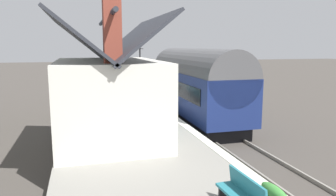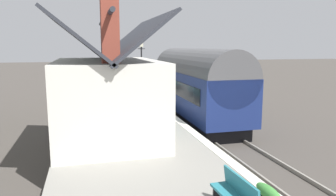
# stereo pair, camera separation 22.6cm
# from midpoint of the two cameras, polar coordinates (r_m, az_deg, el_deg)

# --- Properties ---
(ground_plane) EXTENTS (160.00, 160.00, 0.00)m
(ground_plane) POSITION_cam_midpoint_polar(r_m,az_deg,el_deg) (16.99, 4.26, -6.01)
(ground_plane) COLOR #423D38
(platform) EXTENTS (32.00, 5.58, 0.91)m
(platform) POSITION_cam_midpoint_polar(r_m,az_deg,el_deg) (16.03, -8.64, -5.34)
(platform) COLOR gray
(platform) RESTS_ON ground
(platform_edge_coping) EXTENTS (32.00, 0.36, 0.02)m
(platform_edge_coping) POSITION_cam_midpoint_polar(r_m,az_deg,el_deg) (16.42, 0.41, -3.21)
(platform_edge_coping) COLOR beige
(platform_edge_coping) RESTS_ON platform
(rail_near) EXTENTS (52.00, 0.08, 0.14)m
(rail_near) POSITION_cam_midpoint_polar(r_m,az_deg,el_deg) (17.57, 9.26, -5.36)
(rail_near) COLOR gray
(rail_near) RESTS_ON ground
(rail_far) EXTENTS (52.00, 0.08, 0.14)m
(rail_far) POSITION_cam_midpoint_polar(r_m,az_deg,el_deg) (17.03, 4.83, -5.74)
(rail_far) COLOR gray
(rail_far) RESTS_ON ground
(train) EXTENTS (10.22, 2.73, 4.32)m
(train) POSITION_cam_midpoint_polar(r_m,az_deg,el_deg) (18.93, 4.62, 2.41)
(train) COLOR black
(train) RESTS_ON ground
(station_building) EXTENTS (6.57, 4.08, 5.59)m
(station_building) POSITION_cam_midpoint_polar(r_m,az_deg,el_deg) (12.76, -11.01, 0.48)
(station_building) COLOR silver
(station_building) RESTS_ON platform
(bench_platform_end) EXTENTS (1.42, 0.49, 0.88)m
(bench_platform_end) POSITION_cam_midpoint_polar(r_m,az_deg,el_deg) (21.30, -8.04, 0.86)
(bench_platform_end) COLOR #26727F
(bench_platform_end) RESTS_ON platform
(bench_by_lamp) EXTENTS (1.42, 0.49, 0.88)m
(bench_by_lamp) POSITION_cam_midpoint_polar(r_m,az_deg,el_deg) (25.41, -9.02, 2.19)
(bench_by_lamp) COLOR #26727F
(bench_by_lamp) RESTS_ON platform
(bench_near_building) EXTENTS (1.41, 0.45, 0.88)m
(bench_near_building) POSITION_cam_midpoint_polar(r_m,az_deg,el_deg) (19.20, -6.10, -0.02)
(bench_near_building) COLOR #26727F
(bench_near_building) RESTS_ON platform
(bench_mid_platform) EXTENTS (1.42, 0.49, 0.88)m
(bench_mid_platform) POSITION_cam_midpoint_polar(r_m,az_deg,el_deg) (7.13, 12.08, -16.52)
(bench_mid_platform) COLOR #26727F
(bench_mid_platform) RESTS_ON platform
(planter_corner_building) EXTENTS (0.47, 0.47, 0.79)m
(planter_corner_building) POSITION_cam_midpoint_polar(r_m,az_deg,el_deg) (19.48, -9.37, -0.11)
(planter_corner_building) COLOR black
(planter_corner_building) RESTS_ON platform
(planter_bench_right) EXTENTS (0.39, 0.39, 0.77)m
(planter_bench_right) POSITION_cam_midpoint_polar(r_m,az_deg,el_deg) (19.47, -16.50, -0.44)
(planter_bench_right) COLOR black
(planter_bench_right) RESTS_ON platform
(lamp_post_platform) EXTENTS (0.32, 0.50, 3.94)m
(lamp_post_platform) POSITION_cam_midpoint_polar(r_m,az_deg,el_deg) (22.74, -5.30, 7.14)
(lamp_post_platform) COLOR black
(lamp_post_platform) RESTS_ON platform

